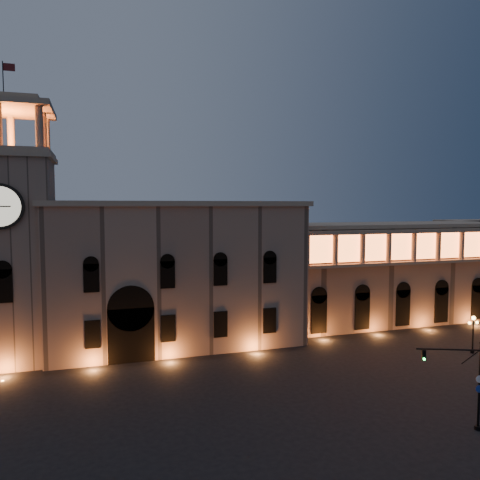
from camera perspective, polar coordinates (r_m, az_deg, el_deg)
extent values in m
plane|color=black|center=(40.63, 0.91, -20.65)|extent=(160.00, 160.00, 0.00)
cube|color=#8E705D|center=(58.43, -7.74, -4.26)|extent=(30.00, 12.00, 17.00)
cube|color=#9F866D|center=(57.79, -7.83, 4.40)|extent=(30.80, 12.80, 0.60)
cube|color=black|center=(53.61, -13.15, -11.12)|extent=(5.00, 1.40, 6.00)
cylinder|color=black|center=(52.90, -13.21, -7.99)|extent=(5.00, 1.40, 5.00)
cube|color=orange|center=(53.47, -13.14, -11.38)|extent=(4.20, 0.20, 5.00)
cube|color=#8E705D|center=(57.04, -26.26, -2.34)|extent=(9.00, 9.00, 22.00)
cube|color=#9F866D|center=(56.95, -26.63, 8.98)|extent=(9.80, 9.80, 0.50)
cube|color=#9F866D|center=(56.99, -26.65, 9.48)|extent=(9.40, 9.40, 0.50)
cube|color=orange|center=(57.02, -26.66, 9.78)|extent=(6.80, 6.80, 0.15)
cylinder|color=#9F866D|center=(53.06, -23.27, 12.57)|extent=(0.76, 0.76, 4.20)
cylinder|color=#9F866D|center=(61.00, -26.14, 11.35)|extent=(0.76, 0.76, 4.20)
cylinder|color=#9F866D|center=(60.55, -22.51, 11.51)|extent=(0.76, 0.76, 4.20)
cylinder|color=#9F866D|center=(56.80, -22.86, 12.01)|extent=(0.76, 0.76, 4.20)
cube|color=#9F866D|center=(57.66, -26.81, 14.18)|extent=(9.80, 9.80, 0.60)
cube|color=#9F866D|center=(57.77, -26.83, 14.77)|extent=(7.50, 7.50, 0.60)
cylinder|color=black|center=(58.25, -26.91, 16.99)|extent=(0.10, 0.10, 4.00)
plane|color=#4D1618|center=(58.50, -26.35, 18.36)|extent=(1.20, 0.00, 1.20)
cube|color=#896A57|center=(74.02, 18.98, -3.83)|extent=(40.00, 10.00, 14.00)
cube|color=#9F866D|center=(73.38, 19.11, 1.78)|extent=(40.60, 10.60, 0.50)
cube|color=#9F866D|center=(69.42, 21.71, -2.51)|extent=(40.00, 1.20, 0.40)
cube|color=#9F866D|center=(69.07, 21.81, 1.03)|extent=(40.00, 1.40, 0.50)
cube|color=orange|center=(69.63, 21.47, -0.67)|extent=(38.00, 0.15, 3.60)
cylinder|color=#9F866D|center=(59.55, 8.18, -1.20)|extent=(0.70, 0.70, 4.00)
cylinder|color=#9F866D|center=(61.37, 11.55, -1.08)|extent=(0.70, 0.70, 4.00)
cylinder|color=#9F866D|center=(63.39, 14.72, -0.97)|extent=(0.70, 0.70, 4.00)
cylinder|color=#9F866D|center=(65.60, 17.68, -0.86)|extent=(0.70, 0.70, 4.00)
cylinder|color=#9F866D|center=(67.97, 20.45, -0.75)|extent=(0.70, 0.70, 4.00)
cylinder|color=#9F866D|center=(70.48, 23.02, -0.65)|extent=(0.70, 0.70, 4.00)
cylinder|color=#9F866D|center=(73.13, 25.41, -0.56)|extent=(0.70, 0.70, 4.00)
cylinder|color=black|center=(41.39, 27.16, -15.67)|extent=(0.19, 0.19, 6.67)
cylinder|color=black|center=(42.56, 27.01, -19.72)|extent=(0.53, 0.53, 0.29)
cylinder|color=black|center=(39.68, 24.06, -12.09)|extent=(4.47, 1.87, 0.11)
cube|color=black|center=(39.26, 21.48, -12.92)|extent=(0.36, 0.35, 0.81)
cylinder|color=#0CE53F|center=(39.20, 21.54, -13.36)|extent=(0.19, 0.13, 0.17)
cylinder|color=silver|center=(41.04, 27.21, -14.85)|extent=(0.55, 0.25, 0.57)
cylinder|color=navy|center=(41.29, 27.17, -15.86)|extent=(0.55, 0.25, 0.57)
cylinder|color=black|center=(61.42, 26.52, -10.43)|extent=(0.16, 0.16, 4.03)
cylinder|color=black|center=(61.90, 26.46, -12.10)|extent=(0.44, 0.44, 0.30)
sphere|color=#F1BF60|center=(60.93, 26.58, -8.50)|extent=(0.44, 0.44, 0.44)
cylinder|color=black|center=(60.91, 26.38, -9.08)|extent=(1.01, 0.13, 0.06)
sphere|color=#F1BF60|center=(60.74, 26.20, -9.07)|extent=(0.32, 0.32, 0.32)
cylinder|color=black|center=(61.22, 26.75, -9.03)|extent=(1.01, 0.13, 0.06)
sphere|color=#F1BF60|center=(61.37, 26.93, -8.96)|extent=(0.32, 0.32, 0.32)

